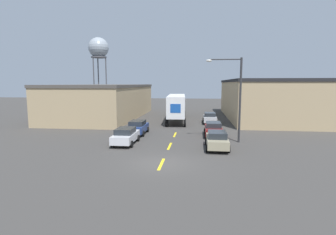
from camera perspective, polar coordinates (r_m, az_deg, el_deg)
ground_plane at (r=18.46m, az=-1.40°, el=-9.96°), size 160.00×160.00×0.00m
road_centerline at (r=23.35m, az=0.36°, el=-6.23°), size 0.20×13.19×0.01m
warehouse_left at (r=44.21m, az=-13.65°, el=3.52°), size 11.55×23.11×5.34m
warehouse_right at (r=44.43m, az=20.35°, el=3.79°), size 11.88×23.33×6.13m
semi_truck at (r=39.17m, az=1.93°, el=2.69°), size 3.36×13.76×3.84m
parked_car_left_far at (r=28.85m, az=-6.62°, el=-2.09°), size 1.93×4.11×1.50m
parked_car_left_near at (r=24.28m, az=-9.21°, el=-3.93°), size 1.93×4.11×1.50m
parked_car_right_near at (r=22.65m, az=10.61°, el=-4.78°), size 1.93×4.11×1.50m
parked_car_right_mid at (r=27.92m, az=9.86°, el=-2.46°), size 1.93×4.11×1.50m
parked_car_right_far at (r=37.02m, az=9.08°, el=-0.03°), size 1.93×4.11×1.50m
water_tower at (r=68.10m, az=-14.89°, el=14.27°), size 4.90×4.90×16.65m
street_lamp at (r=25.11m, az=14.50°, el=5.20°), size 3.31×0.32×7.86m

